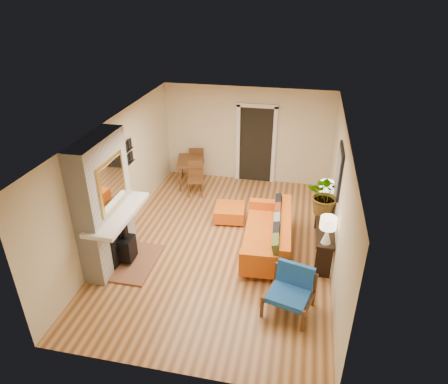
% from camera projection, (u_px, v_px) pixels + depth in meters
% --- Properties ---
extents(room_shell, '(6.50, 6.50, 6.50)m').
position_uv_depth(room_shell, '(267.00, 147.00, 10.12)').
color(room_shell, tan).
rests_on(room_shell, ground).
extents(fireplace, '(1.09, 1.68, 2.60)m').
position_uv_depth(fireplace, '(106.00, 207.00, 7.45)').
color(fireplace, white).
rests_on(fireplace, ground).
extents(sofa, '(1.03, 2.19, 0.85)m').
position_uv_depth(sofa, '(271.00, 235.00, 8.17)').
color(sofa, silver).
rests_on(sofa, ground).
extents(ottoman, '(0.75, 0.75, 0.35)m').
position_uv_depth(ottoman, '(230.00, 212.00, 9.31)').
color(ottoman, silver).
rests_on(ottoman, ground).
extents(blue_chair, '(0.91, 0.89, 0.78)m').
position_uv_depth(blue_chair, '(291.00, 288.00, 6.69)').
color(blue_chair, brown).
rests_on(blue_chair, ground).
extents(dining_table, '(0.97, 1.70, 0.89)m').
position_uv_depth(dining_table, '(193.00, 165.00, 10.75)').
color(dining_table, brown).
rests_on(dining_table, ground).
extents(console_table, '(0.34, 1.85, 0.72)m').
position_uv_depth(console_table, '(324.00, 227.00, 8.05)').
color(console_table, black).
rests_on(console_table, ground).
extents(lamp_near, '(0.30, 0.30, 0.54)m').
position_uv_depth(lamp_near, '(328.00, 227.00, 7.16)').
color(lamp_near, white).
rests_on(lamp_near, console_table).
extents(lamp_far, '(0.30, 0.30, 0.54)m').
position_uv_depth(lamp_far, '(326.00, 190.00, 8.42)').
color(lamp_far, white).
rests_on(lamp_far, console_table).
extents(houseplant, '(0.82, 0.72, 0.88)m').
position_uv_depth(houseplant, '(327.00, 195.00, 8.03)').
color(houseplant, '#1E5919').
rests_on(houseplant, console_table).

